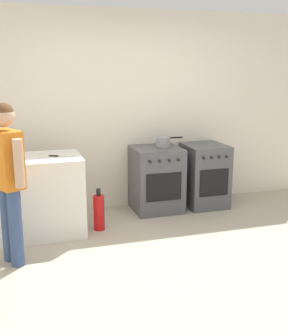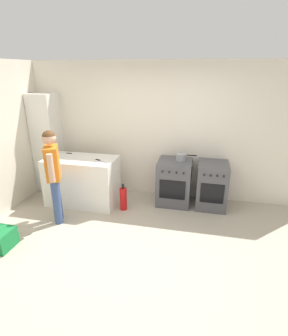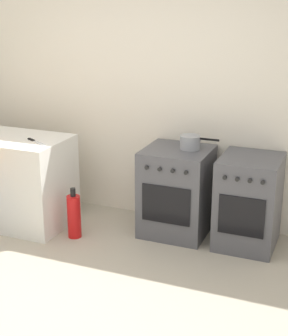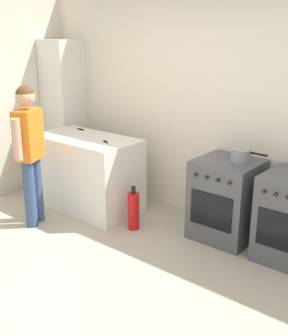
{
  "view_description": "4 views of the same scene",
  "coord_description": "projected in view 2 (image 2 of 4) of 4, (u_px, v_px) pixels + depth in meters",
  "views": [
    {
      "loc": [
        -1.38,
        -3.53,
        1.88
      ],
      "look_at": [
        -0.11,
        0.63,
        0.83
      ],
      "focal_mm": 45.0,
      "sensor_mm": 36.0,
      "label": 1
    },
    {
      "loc": [
        0.77,
        -3.0,
        2.42
      ],
      "look_at": [
        -0.06,
        0.79,
        0.97
      ],
      "focal_mm": 28.0,
      "sensor_mm": 36.0,
      "label": 2
    },
    {
      "loc": [
        1.82,
        -2.84,
        2.2
      ],
      "look_at": [
        0.29,
        0.89,
        0.87
      ],
      "focal_mm": 55.0,
      "sensor_mm": 36.0,
      "label": 3
    },
    {
      "loc": [
        2.29,
        -2.11,
        2.1
      ],
      "look_at": [
        -0.14,
        0.82,
        0.86
      ],
      "focal_mm": 45.0,
      "sensor_mm": 36.0,
      "label": 4
    }
  ],
  "objects": [
    {
      "name": "pot",
      "position": [
        181.0,
        157.0,
        4.83
      ],
      "size": [
        0.37,
        0.19,
        0.13
      ],
      "color": "gray",
      "rests_on": "oven_left"
    },
    {
      "name": "knife_carving",
      "position": [
        65.0,
        153.0,
        5.11
      ],
      "size": [
        0.33,
        0.06,
        0.01
      ],
      "color": "silver",
      "rests_on": "counter_unit"
    },
    {
      "name": "oven_right",
      "position": [
        212.0,
        185.0,
        4.83
      ],
      "size": [
        0.54,
        0.62,
        0.85
      ],
      "color": "#4C4C51",
      "rests_on": "ground"
    },
    {
      "name": "fire_extinguisher",
      "position": [
        123.0,
        199.0,
        4.78
      ],
      "size": [
        0.13,
        0.13,
        0.5
      ],
      "color": "red",
      "rests_on": "ground"
    },
    {
      "name": "larder_cabinet",
      "position": [
        48.0,
        143.0,
        5.4
      ],
      "size": [
        0.48,
        0.44,
        2.0
      ],
      "primitive_type": "cube",
      "color": "silver",
      "rests_on": "ground"
    },
    {
      "name": "ground_plane",
      "position": [
        136.0,
        250.0,
        3.75
      ],
      "size": [
        8.0,
        8.0,
        0.0
      ],
      "primitive_type": "plane",
      "color": "#ADA38E"
    },
    {
      "name": "back_wall",
      "position": [
        160.0,
        132.0,
        5.08
      ],
      "size": [
        6.0,
        0.1,
        2.6
      ],
      "primitive_type": "cube",
      "color": "silver",
      "rests_on": "ground"
    },
    {
      "name": "counter_unit",
      "position": [
        82.0,
        181.0,
        4.96
      ],
      "size": [
        1.3,
        0.7,
        0.9
      ],
      "primitive_type": "cube",
      "color": "silver",
      "rests_on": "ground"
    },
    {
      "name": "knife_chef",
      "position": [
        101.0,
        161.0,
        4.66
      ],
      "size": [
        0.29,
        0.17,
        0.01
      ],
      "color": "silver",
      "rests_on": "counter_unit"
    },
    {
      "name": "person",
      "position": [
        53.0,
        170.0,
        4.18
      ],
      "size": [
        0.33,
        0.52,
        1.57
      ],
      "color": "#384C7A",
      "rests_on": "ground"
    },
    {
      "name": "oven_left",
      "position": [
        174.0,
        182.0,
        4.97
      ],
      "size": [
        0.62,
        0.62,
        0.85
      ],
      "color": "#4C4C51",
      "rests_on": "ground"
    }
  ]
}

